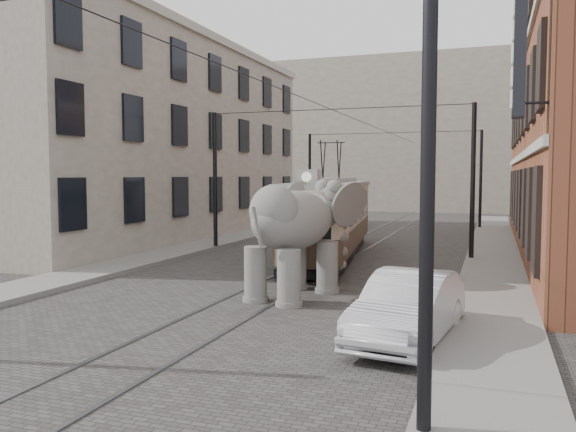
% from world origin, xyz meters
% --- Properties ---
extents(ground, '(120.00, 120.00, 0.00)m').
position_xyz_m(ground, '(0.00, 0.00, 0.00)').
color(ground, '#43413E').
extents(tram_rails, '(1.54, 80.00, 0.02)m').
position_xyz_m(tram_rails, '(0.00, 0.00, 0.01)').
color(tram_rails, slate).
rests_on(tram_rails, ground).
extents(sidewalk_right, '(2.00, 60.00, 0.15)m').
position_xyz_m(sidewalk_right, '(6.00, 0.00, 0.07)').
color(sidewalk_right, slate).
rests_on(sidewalk_right, ground).
extents(sidewalk_left, '(2.00, 60.00, 0.15)m').
position_xyz_m(sidewalk_left, '(-6.50, 0.00, 0.07)').
color(sidewalk_left, slate).
rests_on(sidewalk_left, ground).
extents(stucco_building, '(7.00, 24.00, 10.00)m').
position_xyz_m(stucco_building, '(-11.00, 10.00, 5.00)').
color(stucco_building, gray).
rests_on(stucco_building, ground).
extents(distant_block, '(28.00, 10.00, 14.00)m').
position_xyz_m(distant_block, '(0.00, 40.00, 7.00)').
color(distant_block, gray).
rests_on(distant_block, ground).
extents(catenary, '(11.00, 30.20, 6.00)m').
position_xyz_m(catenary, '(-0.20, 5.00, 3.00)').
color(catenary, black).
rests_on(catenary, ground).
extents(tram, '(3.91, 11.83, 4.61)m').
position_xyz_m(tram, '(-0.19, 5.41, 2.31)').
color(tram, '#C0B49B').
rests_on(tram, ground).
extents(elephant, '(3.95, 5.72, 3.19)m').
position_xyz_m(elephant, '(0.89, -2.42, 1.60)').
color(elephant, '#5D5B56').
rests_on(elephant, ground).
extents(parked_car, '(1.99, 4.28, 1.36)m').
position_xyz_m(parked_car, '(4.42, -5.65, 0.68)').
color(parked_car, '#AAA9AE').
rests_on(parked_car, ground).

